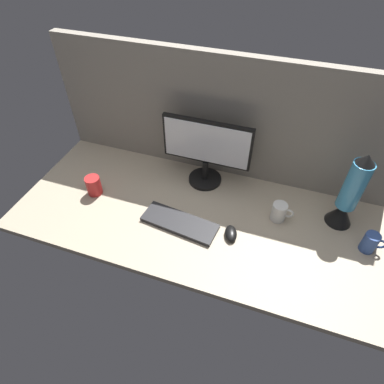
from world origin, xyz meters
The scene contains 9 objects.
ground_plane centered at (0.00, 0.00, -1.50)cm, with size 180.00×80.00×3.00cm, color tan.
cubicle_wall_back centered at (0.00, 37.50, 32.92)cm, with size 180.00×5.00×65.83cm.
monitor centered at (-3.05, 25.12, 21.00)cm, with size 46.37×18.00×37.25cm.
keyboard centered at (-5.20, -9.84, 1.00)cm, with size 37.00×13.00×2.00cm, color #262628.
mouse centered at (19.93, -8.65, 1.70)cm, with size 5.60×9.60×3.40cm, color black.
mug_red_plastic centered at (-55.39, -3.86, 5.16)cm, with size 7.73×7.73×10.31cm.
mug_ceramic_blue centered at (79.91, 3.75, 5.04)cm, with size 9.92×6.42×10.01cm.
mug_ceramic_white centered at (39.25, 9.20, 4.85)cm, with size 10.58×7.15×9.65cm.
lava_lamp centered at (67.25, 17.14, 17.10)cm, with size 12.45×12.45×40.76cm.
Camera 1 is at (33.15, -103.09, 120.28)cm, focal length 30.07 mm.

